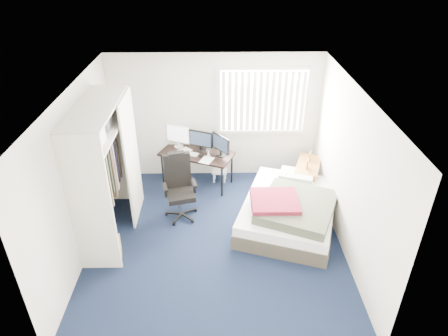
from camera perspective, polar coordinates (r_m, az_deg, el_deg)
ground at (r=6.63m, az=-1.16°, el=-10.13°), size 4.20×4.20×0.00m
room_shell at (r=5.76m, az=-1.32°, el=1.36°), size 4.20×4.20×4.20m
window_assembly at (r=7.62m, az=5.60°, el=9.48°), size 1.72×0.09×1.32m
closet at (r=6.31m, az=-16.66°, el=1.10°), size 0.64×1.84×2.22m
desk at (r=7.69m, az=-3.84°, el=2.53°), size 1.52×1.12×1.14m
office_chair at (r=6.95m, az=-6.36°, el=-3.51°), size 0.67×0.67×1.17m
footstool at (r=7.98m, az=-0.63°, el=-0.70°), size 0.31×0.26×0.24m
nightstand at (r=7.71m, az=11.92°, el=0.16°), size 0.66×0.92×0.75m
bed at (r=6.88m, az=9.33°, el=-5.85°), size 2.04×2.35×0.66m
pine_box at (r=6.52m, az=-16.11°, el=-10.85°), size 0.41×0.35×0.27m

